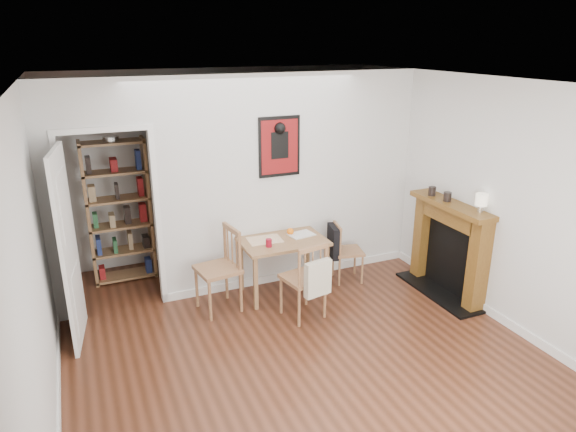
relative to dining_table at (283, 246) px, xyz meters
name	(u,v)px	position (x,y,z in m)	size (l,w,h in m)	color
ground	(293,340)	(-0.32, -1.03, -0.61)	(5.20, 5.20, 0.00)	#572D1C
room_shell	(256,186)	(-0.22, 0.32, 0.69)	(5.20, 5.20, 5.20)	silver
dining_table	(283,246)	(0.00, 0.00, 0.00)	(1.01, 0.64, 0.69)	#986B47
chair_left	(218,270)	(-0.84, -0.10, -0.12)	(0.56, 0.56, 0.98)	#A1734B
chair_right	(347,251)	(0.88, 0.00, -0.20)	(0.51, 0.46, 0.78)	#A1734B
chair_front	(304,279)	(-0.01, -0.62, -0.15)	(0.53, 0.58, 0.91)	#A1734B
bookshelf	(119,212)	(-1.74, 1.18, 0.29)	(0.77, 0.31, 1.83)	#986B47
fireplace	(450,245)	(1.84, -0.78, 0.01)	(0.45, 1.25, 1.16)	brown
red_glass	(269,243)	(-0.23, -0.12, 0.13)	(0.07, 0.07, 0.09)	maroon
orange_fruit	(290,231)	(0.15, 0.13, 0.13)	(0.09, 0.09, 0.09)	orange
placemat	(265,240)	(-0.20, 0.09, 0.08)	(0.40, 0.30, 0.00)	#EDE5C3
notebook	(301,234)	(0.27, 0.06, 0.09)	(0.30, 0.22, 0.01)	silver
mantel_lamp	(481,201)	(1.86, -1.17, 0.68)	(0.13, 0.13, 0.21)	silver
ceramic_jar_a	(447,197)	(1.79, -0.71, 0.61)	(0.09, 0.09, 0.11)	black
ceramic_jar_b	(432,191)	(1.77, -0.45, 0.61)	(0.09, 0.09, 0.11)	black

